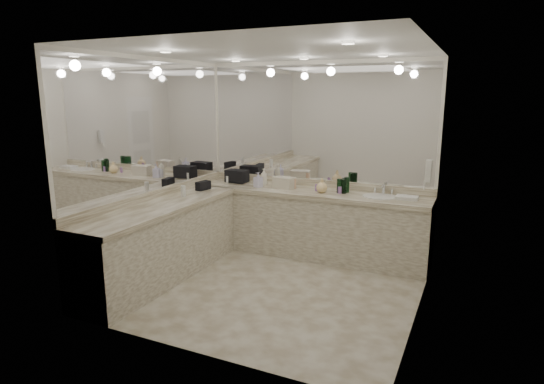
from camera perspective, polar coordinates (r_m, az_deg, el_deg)
The scene contains 37 objects.
floor at distance 5.32m, azimuth -0.10°, elevation -11.79°, with size 3.20×3.20×0.00m, color beige.
ceiling at distance 4.88m, azimuth -0.11°, elevation 17.34°, with size 3.20×3.20×0.00m, color white.
wall_back at distance 6.31m, azimuth 5.66°, elevation 4.28°, with size 3.20×0.02×2.60m, color silver.
wall_left at distance 5.79m, azimuth -14.65°, elevation 3.22°, with size 0.02×3.00×2.60m, color silver.
wall_right at distance 4.51m, azimuth 18.65°, elevation 0.53°, with size 0.02×3.00×2.60m, color silver.
vanity_back_base at distance 6.22m, azimuth 4.57°, elevation -4.12°, with size 3.20×0.60×0.84m, color silver.
vanity_back_top at distance 6.10m, azimuth 4.61°, elevation -0.08°, with size 3.20×0.64×0.06m, color beige.
vanity_left_base at distance 5.58m, azimuth -13.72°, elevation -6.37°, with size 0.60×2.40×0.84m, color silver.
vanity_left_top at distance 5.45m, azimuth -13.88°, elevation -1.89°, with size 0.64×2.42×0.06m, color beige.
backsplash_back at distance 6.35m, azimuth 5.53°, elevation 1.13°, with size 3.20×0.04×0.10m, color beige.
backsplash_left at distance 5.84m, azimuth -14.32°, elevation -0.18°, with size 0.04×3.00×0.10m, color beige.
mirror_back at distance 6.25m, azimuth 5.71°, elevation 8.58°, with size 3.12×0.01×1.55m, color white.
mirror_left at distance 5.73m, azimuth -14.82°, elevation 7.91°, with size 0.01×2.92×1.55m, color white.
sink at distance 5.85m, azimuth 13.40°, elevation -0.65°, with size 0.44×0.44×0.03m, color white.
faucet at distance 6.04m, azimuth 13.84°, elevation 0.45°, with size 0.24×0.16×0.14m, color silver.
wall_phone at distance 5.20m, azimuth 19.07°, elevation 2.52°, with size 0.06×0.10×0.24m, color white.
door at distance 4.09m, azimuth 17.43°, elevation -4.17°, with size 0.02×0.82×2.10m, color white.
black_toiletry_bag at distance 6.61m, azimuth -4.42°, elevation 1.92°, with size 0.31×0.19×0.18m, color black.
black_bag_spill at distance 6.17m, azimuth -8.63°, elevation 0.78°, with size 0.10×0.21×0.11m, color black.
cream_cosmetic_case at distance 6.20m, azimuth 1.54°, elevation 1.20°, with size 0.28×0.17×0.16m, color beige.
hand_towel at distance 5.80m, azimuth 16.57°, elevation -0.68°, with size 0.26×0.17×0.04m, color white.
lotion_left at distance 5.80m, azimuth -11.08°, elevation 0.10°, with size 0.06×0.06×0.14m, color white.
soap_bottle_a at distance 6.40m, azimuth -1.02°, elevation 1.91°, with size 0.09×0.09×0.24m, color white.
soap_bottle_b at distance 6.27m, azimuth -1.73°, elevation 1.55°, with size 0.09×0.10×0.21m, color silver.
soap_bottle_c at distance 5.97m, azimuth 6.27°, elevation 0.84°, with size 0.15×0.15×0.19m, color #F6D490.
green_bottle_0 at distance 6.03m, azimuth 9.05°, elevation 0.86°, with size 0.06×0.06×0.19m, color #12431E.
green_bottle_1 at distance 6.02m, azimuth 9.37°, elevation 0.90°, with size 0.07×0.07×0.20m, color #12431E.
green_bottle_2 at distance 5.97m, azimuth 8.45°, elevation 0.75°, with size 0.07×0.07×0.19m, color #12431E.
green_bottle_3 at distance 5.95m, azimuth 9.01°, elevation 0.71°, with size 0.07×0.07×0.19m, color #12431E.
amenity_bottle_0 at distance 6.34m, azimuth -2.10°, elevation 1.27°, with size 0.06×0.06×0.13m, color silver.
amenity_bottle_1 at distance 6.19m, azimuth 2.77°, elevation 1.05°, with size 0.06×0.06×0.14m, color #E0B28C.
amenity_bottle_2 at distance 6.60m, azimuth -5.64°, elevation 1.56°, with size 0.04×0.04×0.11m, color white.
amenity_bottle_3 at distance 6.08m, azimuth 5.61°, elevation 0.57°, with size 0.04×0.04×0.09m, color #9966B2.
amenity_bottle_4 at distance 6.56m, azimuth -3.45°, elevation 1.57°, with size 0.05×0.05×0.11m, color #E0B28C.
amenity_bottle_5 at distance 6.66m, azimuth -5.22°, elevation 1.69°, with size 0.07×0.07×0.11m, color #E0B28C.
amenity_bottle_6 at distance 5.96m, azimuth 8.52°, elevation 0.28°, with size 0.06×0.06×0.09m, color #9966B2.
amenity_bottle_7 at distance 6.64m, azimuth -5.64°, elevation 1.54°, with size 0.04×0.04×0.08m, color #E0B28C.
Camera 1 is at (2.05, -4.41, 2.16)m, focal length 30.00 mm.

